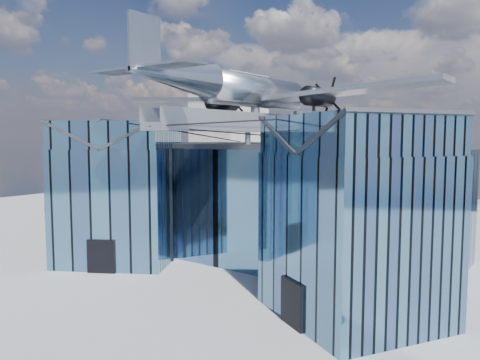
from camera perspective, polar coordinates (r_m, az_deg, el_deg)
The scene contains 5 objects.
ground_plane at distance 35.35m, azimuth -1.99°, elevation -11.95°, with size 120.00×120.00×0.00m, color gray.
museum at distance 38.78m, azimuth 3.38°, elevation -2.03°, with size 32.88×24.50×17.60m.
bg_towers at distance 79.28m, azimuth 22.49°, elevation 4.55°, with size 77.00×24.50×26.00m.
tree_plaza_w at distance 50.48m, azimuth -20.99°, elevation -3.17°, with size 4.10×4.10×4.96m.
tree_side_w at distance 63.82m, azimuth -18.22°, elevation -1.09°, with size 3.56×3.56×5.44m.
Camera 1 is at (21.18, -26.29, 10.47)m, focal length 35.00 mm.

